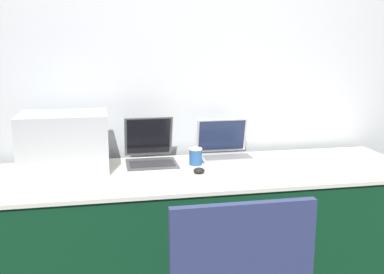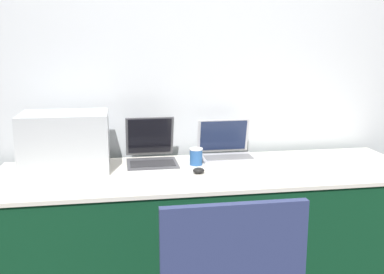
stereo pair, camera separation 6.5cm
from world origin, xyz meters
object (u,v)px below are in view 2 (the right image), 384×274
object	(u,v)px
laptop_left	(151,154)
laptop_right	(226,150)
printer	(65,139)
external_keyboard	(150,175)
mouse	(199,171)
coffee_cup	(196,156)

from	to	relation	value
laptop_left	laptop_right	bearing A→B (deg)	6.40
printer	laptop_right	distance (m)	0.93
laptop_left	laptop_right	distance (m)	0.45
laptop_left	external_keyboard	bearing A→B (deg)	-96.55
laptop_right	mouse	distance (m)	0.37
printer	mouse	bearing A→B (deg)	-16.01
printer	external_keyboard	xyz separation A→B (m)	(0.43, -0.22, -0.16)
laptop_right	mouse	xyz separation A→B (m)	(-0.22, -0.30, -0.03)
laptop_left	external_keyboard	size ratio (longest dim) A/B	0.94
external_keyboard	printer	bearing A→B (deg)	152.58
printer	laptop_right	bearing A→B (deg)	6.03
printer	laptop_left	xyz separation A→B (m)	(0.46, 0.05, -0.11)
printer	coffee_cup	distance (m)	0.72
printer	coffee_cup	size ratio (longest dim) A/B	4.78
mouse	coffee_cup	bearing A→B (deg)	84.42
printer	mouse	world-z (taller)	printer
coffee_cup	external_keyboard	bearing A→B (deg)	-144.46
external_keyboard	coffee_cup	world-z (taller)	coffee_cup
external_keyboard	mouse	world-z (taller)	mouse
printer	coffee_cup	bearing A→B (deg)	-2.17
coffee_cup	mouse	world-z (taller)	coffee_cup
laptop_right	external_keyboard	size ratio (longest dim) A/B	0.87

